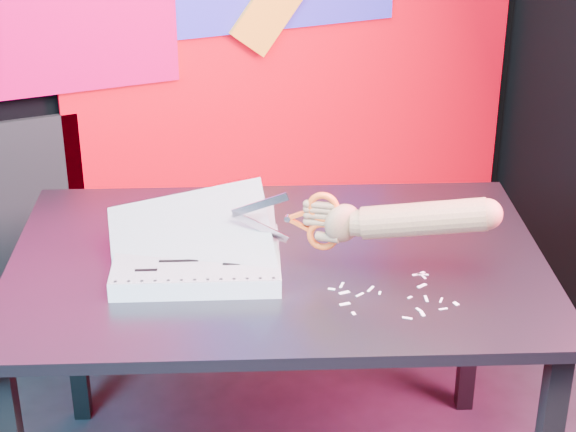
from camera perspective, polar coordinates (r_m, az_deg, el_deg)
name	(u,v)px	position (r m, az deg, el deg)	size (l,w,h in m)	color
room	(287,109)	(1.58, -0.08, 6.38)	(3.01, 3.01, 2.71)	black
backdrop	(126,82)	(3.05, -9.58, 7.84)	(2.88, 0.05, 2.08)	#E70012
work_table	(278,286)	(2.42, -0.62, -4.14)	(1.54, 1.28, 0.75)	black
printout_stack	(197,260)	(2.32, -5.41, -2.63)	(0.47, 0.41, 0.21)	silver
scissors	(315,221)	(2.25, 1.63, -0.29)	(0.22, 0.15, 0.15)	#BBBCC3
hand_forearm	(410,219)	(2.22, 7.24, -0.20)	(0.38, 0.27, 0.14)	#9D7046
paper_clippings	(395,294)	(2.24, 6.36, -4.60)	(0.26, 0.21, 0.00)	white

